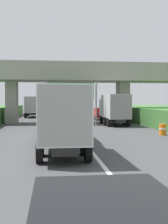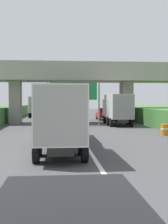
# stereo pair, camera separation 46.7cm
# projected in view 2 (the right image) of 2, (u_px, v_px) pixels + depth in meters

# --- Properties ---
(lane_centre_stripe) EXTENTS (0.20, 100.45, 0.01)m
(lane_centre_stripe) POSITION_uv_depth(u_px,v_px,m) (75.00, 129.00, 28.74)
(lane_centre_stripe) COLOR white
(lane_centre_stripe) RESTS_ON ground
(overpass_bridge) EXTENTS (40.00, 4.80, 7.36)m
(overpass_bridge) POSITION_uv_depth(u_px,v_px,m) (72.00, 79.00, 36.05)
(overpass_bridge) COLOR gray
(overpass_bridge) RESTS_ON ground
(overhead_highway_sign) EXTENTS (5.88, 0.18, 4.86)m
(overhead_highway_sign) POSITION_uv_depth(u_px,v_px,m) (74.00, 94.00, 32.14)
(overhead_highway_sign) COLOR slate
(overhead_highway_sign) RESTS_ON ground
(truck_blue) EXTENTS (2.44, 7.30, 3.44)m
(truck_blue) POSITION_uv_depth(u_px,v_px,m) (60.00, 116.00, 15.10)
(truck_blue) COLOR black
(truck_blue) RESTS_ON ground
(truck_white) EXTENTS (2.44, 7.30, 3.44)m
(truck_white) POSITION_uv_depth(u_px,v_px,m) (56.00, 112.00, 21.88)
(truck_white) COLOR black
(truck_white) RESTS_ON ground
(truck_orange) EXTENTS (2.44, 7.30, 3.44)m
(truck_orange) POSITION_uv_depth(u_px,v_px,m) (37.00, 106.00, 48.97)
(truck_orange) COLOR black
(truck_orange) RESTS_ON ground
(truck_silver) EXTENTS (2.44, 7.30, 3.44)m
(truck_silver) POSITION_uv_depth(u_px,v_px,m) (117.00, 108.00, 33.02)
(truck_silver) COLOR black
(truck_silver) RESTS_ON ground
(car_red) EXTENTS (1.86, 4.10, 1.72)m
(car_red) POSITION_uv_depth(u_px,v_px,m) (104.00, 114.00, 42.04)
(car_red) COLOR red
(car_red) RESTS_ON ground
(construction_barrel_5) EXTENTS (0.57, 0.57, 0.90)m
(construction_barrel_5) POSITION_uv_depth(u_px,v_px,m) (164.00, 130.00, 23.08)
(construction_barrel_5) COLOR orange
(construction_barrel_5) RESTS_ON ground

